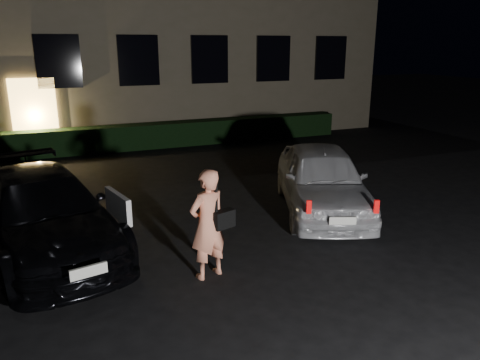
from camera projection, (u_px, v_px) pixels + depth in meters
name	position (u px, v px, depth m)	size (l,w,h in m)	color
ground	(284.00, 281.00, 7.29)	(80.00, 80.00, 0.00)	black
hedge	(145.00, 136.00, 16.48)	(15.00, 0.70, 0.85)	black
sedan	(43.00, 213.00, 8.23)	(2.96, 5.13, 1.40)	black
hatch	(322.00, 179.00, 10.22)	(3.15, 4.56, 1.44)	silver
man	(208.00, 224.00, 7.21)	(0.81, 0.60, 1.76)	#FB9571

